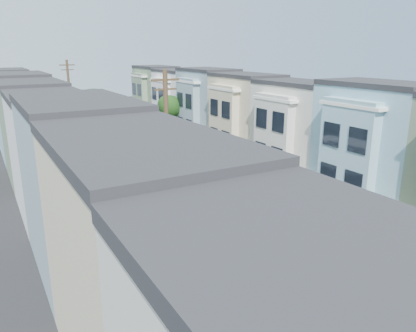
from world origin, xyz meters
TOP-DOWN VIEW (x-y plane):
  - ground at (0.00, 0.00)m, footprint 160.00×160.00m
  - road_slab at (0.00, 15.00)m, footprint 12.00×70.00m
  - curb_left at (-6.05, 15.00)m, footprint 0.30×70.00m
  - curb_right at (6.05, 15.00)m, footprint 0.30×70.00m
  - sidewalk_left at (-7.35, 15.00)m, footprint 2.60×70.00m
  - sidewalk_right at (7.35, 15.00)m, footprint 2.60×70.00m
  - centerline at (0.00, 15.00)m, footprint 0.12×70.00m
  - townhouse_row_left at (-11.15, 15.00)m, footprint 5.00×70.00m
  - townhouse_row_right at (11.15, 15.00)m, footprint 5.00×70.00m
  - tree_b at (-6.30, -4.41)m, footprint 4.70×4.70m
  - tree_c at (-6.30, 6.88)m, footprint 4.70×4.70m
  - tree_d at (-6.30, 17.96)m, footprint 4.70×4.70m
  - tree_e at (-6.30, 31.52)m, footprint 4.36×4.36m
  - tree_far_r at (6.89, 30.88)m, footprint 3.10×3.10m
  - utility_pole_near at (-6.30, 2.00)m, footprint 1.60×0.26m
  - utility_pole_far at (-6.30, 28.00)m, footprint 1.60×0.26m
  - fedex_truck at (2.15, 6.04)m, footprint 2.67×6.92m
  - lead_sedan at (2.35, 16.73)m, footprint 2.27×4.80m
  - parked_left_b at (-4.90, -7.71)m, footprint 1.93×4.42m
  - parked_left_c at (-4.90, -1.31)m, footprint 2.00×4.56m
  - parked_left_d at (-4.90, 10.77)m, footprint 1.96×4.19m
  - parked_right_b at (4.90, -2.18)m, footprint 2.08×4.52m
  - parked_right_c at (4.90, 16.83)m, footprint 2.11×4.56m
  - parked_right_d at (4.90, 28.28)m, footprint 1.84×4.52m

SIDE VIEW (x-z plane):
  - ground at x=0.00m, z-range 0.00..0.00m
  - centerline at x=0.00m, z-range -0.01..0.01m
  - townhouse_row_left at x=-11.15m, z-range -4.25..4.25m
  - townhouse_row_right at x=11.15m, z-range -4.25..4.25m
  - road_slab at x=0.00m, z-range 0.00..0.02m
  - curb_left at x=-6.05m, z-range 0.00..0.15m
  - curb_right at x=6.05m, z-range 0.00..0.15m
  - sidewalk_left at x=-7.35m, z-range 0.00..0.15m
  - sidewalk_right at x=7.35m, z-range 0.00..0.15m
  - parked_left_d at x=-4.90m, z-range 0.00..1.23m
  - parked_right_c at x=4.90m, z-range 0.00..1.34m
  - parked_left_c at x=-4.90m, z-range 0.00..1.36m
  - parked_left_b at x=-4.90m, z-range 0.00..1.40m
  - parked_right_b at x=4.90m, z-range 0.00..1.42m
  - parked_right_d at x=4.90m, z-range 0.00..1.48m
  - lead_sedan at x=2.35m, z-range 0.00..1.54m
  - fedex_truck at x=2.15m, z-range 0.19..3.52m
  - tree_far_r at x=6.89m, z-range 1.11..6.53m
  - tree_e at x=-6.30m, z-range 1.15..7.86m
  - tree_b at x=-6.30m, z-range 1.32..8.71m
  - tree_c at x=-6.30m, z-range 1.35..8.80m
  - utility_pole_near at x=-6.30m, z-range 0.15..10.15m
  - utility_pole_far at x=-6.30m, z-range 0.15..10.15m
  - tree_d at x=-6.30m, z-range 1.57..9.46m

